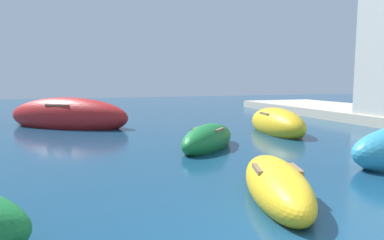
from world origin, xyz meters
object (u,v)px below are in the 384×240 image
object	(u,v)px
moored_boat_4	(68,116)
moored_boat_5	(276,185)
moored_boat_3	(208,140)
moored_boat_7	(277,124)

from	to	relation	value
moored_boat_4	moored_boat_5	size ratio (longest dim) A/B	1.80
moored_boat_3	moored_boat_4	bearing A→B (deg)	-104.75
moored_boat_7	moored_boat_5	bearing A→B (deg)	-25.30
moored_boat_3	moored_boat_5	world-z (taller)	moored_boat_3
moored_boat_5	moored_boat_7	bearing A→B (deg)	166.18
moored_boat_3	moored_boat_5	xyz separation A→B (m)	(-0.57, -4.94, -0.02)
moored_boat_5	moored_boat_7	world-z (taller)	moored_boat_7
moored_boat_3	moored_boat_5	distance (m)	4.98
moored_boat_3	moored_boat_7	bearing A→B (deg)	161.93
moored_boat_3	moored_boat_4	distance (m)	8.13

